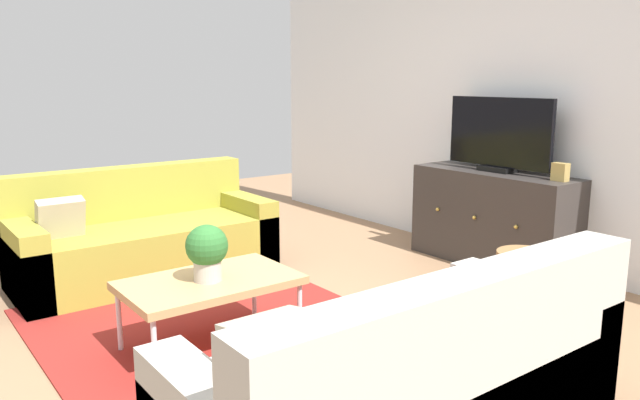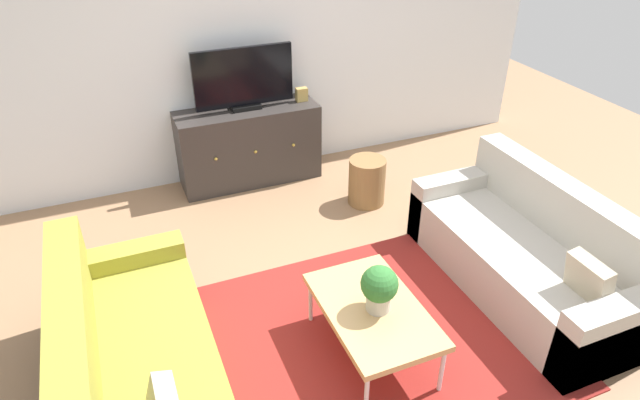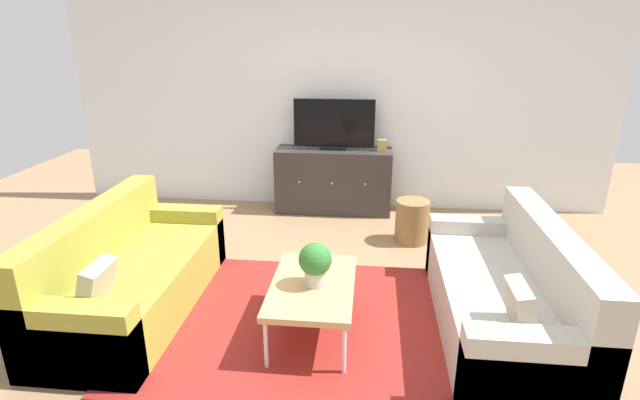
% 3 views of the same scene
% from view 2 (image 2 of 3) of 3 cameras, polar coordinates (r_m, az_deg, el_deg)
% --- Properties ---
extents(ground_plane, '(10.00, 10.00, 0.00)m').
position_cam_2_polar(ground_plane, '(3.94, 2.93, -12.91)').
color(ground_plane, '#997251').
extents(wall_back, '(6.40, 0.12, 2.70)m').
position_cam_2_polar(wall_back, '(5.41, -8.61, 16.14)').
color(wall_back, white).
rests_on(wall_back, ground_plane).
extents(area_rug, '(2.50, 1.90, 0.01)m').
position_cam_2_polar(area_rug, '(3.84, 3.91, -14.28)').
color(area_rug, maroon).
rests_on(area_rug, ground_plane).
extents(couch_left_side, '(0.82, 1.85, 0.81)m').
position_cam_2_polar(couch_left_side, '(3.47, -19.11, -16.48)').
color(couch_left_side, olive).
rests_on(couch_left_side, ground_plane).
extents(couch_right_side, '(0.82, 1.85, 0.81)m').
position_cam_2_polar(couch_right_side, '(4.38, 20.96, -5.36)').
color(couch_right_side, '#B2ADA3').
rests_on(couch_right_side, ground_plane).
extents(coffee_table, '(0.58, 0.94, 0.40)m').
position_cam_2_polar(coffee_table, '(3.53, 5.46, -11.30)').
color(coffee_table, tan).
rests_on(coffee_table, ground_plane).
extents(potted_plant, '(0.23, 0.23, 0.31)m').
position_cam_2_polar(potted_plant, '(3.39, 6.11, -8.89)').
color(potted_plant, '#B7B2A8').
rests_on(potted_plant, coffee_table).
extents(tv_console, '(1.36, 0.47, 0.76)m').
position_cam_2_polar(tv_console, '(5.49, -7.31, 5.59)').
color(tv_console, '#332D2B').
rests_on(tv_console, ground_plane).
extents(flat_screen_tv, '(0.93, 0.16, 0.58)m').
position_cam_2_polar(flat_screen_tv, '(5.25, -7.87, 12.23)').
color(flat_screen_tv, black).
rests_on(flat_screen_tv, tv_console).
extents(mantel_clock, '(0.11, 0.07, 0.13)m').
position_cam_2_polar(mantel_clock, '(5.47, -1.91, 10.79)').
color(mantel_clock, tan).
rests_on(mantel_clock, tv_console).
extents(wicker_basket, '(0.34, 0.34, 0.44)m').
position_cam_2_polar(wicker_basket, '(5.15, 4.84, 1.93)').
color(wicker_basket, olive).
rests_on(wicker_basket, ground_plane).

